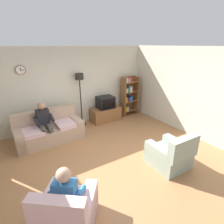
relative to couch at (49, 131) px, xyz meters
The scene contains 12 objects.
ground_plane 2.16m from the couch, 58.39° to the right, with size 12.00×12.00×0.00m, color #9E6B42.
back_wall_assembly 1.74m from the couch, 36.73° to the left, with size 6.20×0.17×2.70m.
right_wall 4.50m from the couch, 24.61° to the right, with size 0.12×5.80×2.70m, color beige.
couch is the anchor object (origin of this frame).
tv_stand 2.22m from the couch, 11.08° to the left, with size 1.10×0.56×0.51m.
tv 2.26m from the couch, 10.46° to the left, with size 0.60×0.49×0.44m.
bookshelf 3.38m from the couch, ahead, with size 0.68×0.36×1.55m.
floor_lamp 1.78m from the couch, 22.54° to the left, with size 0.28×0.28×1.85m.
armchair_near_window 3.00m from the couch, 98.47° to the right, with size 1.17×1.19×0.90m.
armchair_near_bookshelf 3.48m from the couch, 52.29° to the right, with size 0.82×0.89×0.90m.
person_on_couch 0.42m from the couch, 137.17° to the right, with size 0.52×0.55×1.24m.
person_in_left_armchair 2.94m from the couch, 97.61° to the right, with size 0.62×0.64×1.12m.
Camera 1 is at (-2.05, -3.25, 2.75)m, focal length 28.67 mm.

